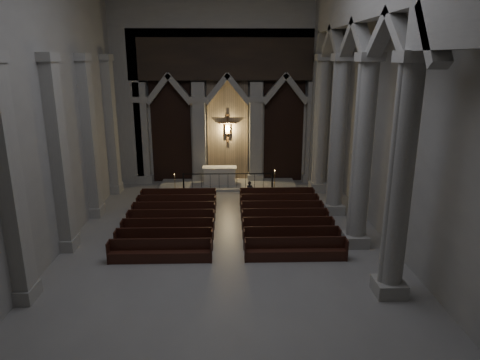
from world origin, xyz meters
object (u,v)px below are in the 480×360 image
at_px(candle_stand_left, 175,188).
at_px(pews, 228,222).
at_px(altar_rail, 228,179).
at_px(worshipper, 250,191).
at_px(altar, 220,175).
at_px(candle_stand_right, 274,185).

relative_size(candle_stand_left, pews, 0.13).
relative_size(altar_rail, candle_stand_left, 4.54).
bearing_deg(altar_rail, worshipper, -59.90).
height_order(altar, pews, altar).
xyz_separation_m(altar_rail, pews, (0.00, -6.13, -0.42)).
height_order(candle_stand_left, worshipper, candle_stand_left).
bearing_deg(pews, altar, 94.24).
height_order(altar, worshipper, altar).
relative_size(candle_stand_left, worshipper, 1.06).
relative_size(candle_stand_left, candle_stand_right, 0.94).
bearing_deg(candle_stand_right, worshipper, -130.50).
bearing_deg(pews, candle_stand_right, 64.40).
bearing_deg(worshipper, altar_rail, 126.73).
distance_m(altar, pews, 7.08).
distance_m(altar_rail, candle_stand_right, 2.86).
height_order(altar, altar_rail, altar).
relative_size(altar, altar_rail, 0.39).
relative_size(altar_rail, worshipper, 4.83).
bearing_deg(candle_stand_left, worshipper, -19.38).
relative_size(altar, candle_stand_right, 1.66).
bearing_deg(candle_stand_right, pews, -115.60).
height_order(candle_stand_left, pews, candle_stand_left).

